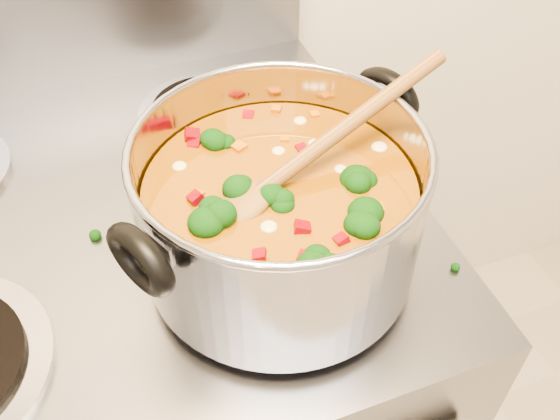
% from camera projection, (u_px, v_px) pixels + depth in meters
% --- Properties ---
extents(electric_range, '(0.75, 0.68, 1.08)m').
position_uv_depth(electric_range, '(152.00, 401.00, 1.06)').
color(electric_range, gray).
rests_on(electric_range, ground).
extents(stockpot, '(0.34, 0.28, 0.17)m').
position_uv_depth(stockpot, '(280.00, 211.00, 0.62)').
color(stockpot, '#A2A2AA').
rests_on(stockpot, electric_range).
extents(wooden_spoon, '(0.28, 0.10, 0.10)m').
position_uv_depth(wooden_spoon, '(295.00, 165.00, 0.59)').
color(wooden_spoon, olive).
rests_on(wooden_spoon, stockpot).
extents(cooktop_crumbs, '(0.34, 0.31, 0.01)m').
position_uv_depth(cooktop_crumbs, '(367.00, 230.00, 0.72)').
color(cooktop_crumbs, black).
rests_on(cooktop_crumbs, electric_range).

